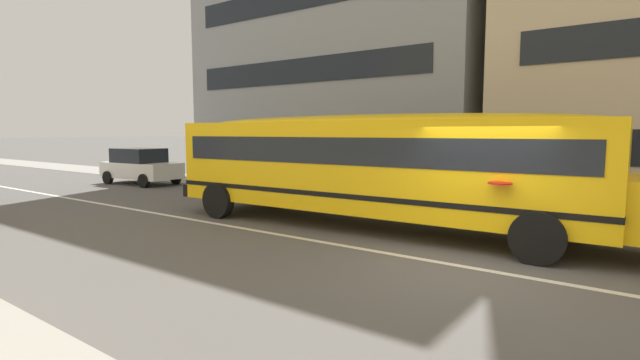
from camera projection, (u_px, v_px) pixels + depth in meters
ground_plane at (466, 267)px, 8.31m from camera, size 400.00×400.00×0.00m
sidewalk_far at (547, 212)px, 13.97m from camera, size 120.00×3.00×0.01m
lane_centreline at (466, 267)px, 8.31m from camera, size 110.00×0.16×0.01m
school_bus at (378, 161)px, 11.47m from camera, size 12.71×3.08×2.82m
parked_car_white_past_driveway at (141, 166)px, 21.40m from camera, size 3.99×2.07×1.64m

